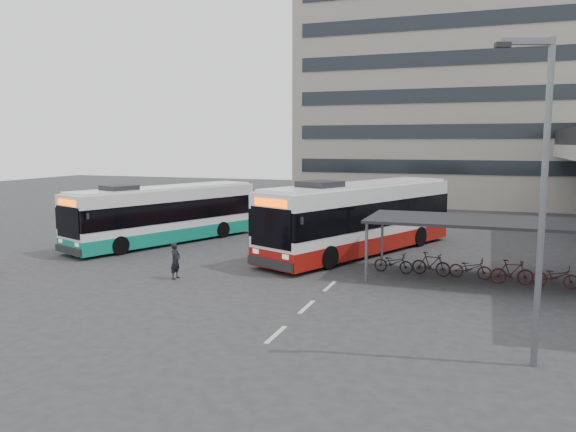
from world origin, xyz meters
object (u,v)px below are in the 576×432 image
(bus_teal, at_px, (165,215))
(lamp_post, at_px, (540,185))
(pedestrian, at_px, (176,261))
(bus_main, at_px, (360,218))

(bus_teal, height_order, lamp_post, lamp_post)
(pedestrian, height_order, lamp_post, lamp_post)
(bus_teal, height_order, pedestrian, bus_teal)
(bus_main, distance_m, bus_teal, 11.07)
(pedestrian, relative_size, lamp_post, 0.19)
(bus_teal, relative_size, pedestrian, 7.70)
(bus_main, xyz_separation_m, pedestrian, (-6.04, -8.14, -1.03))
(bus_main, height_order, bus_teal, bus_main)
(bus_main, height_order, lamp_post, lamp_post)
(pedestrian, xyz_separation_m, lamp_post, (13.32, -5.10, 3.87))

